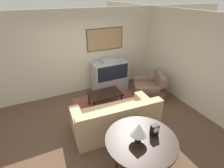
{
  "coord_description": "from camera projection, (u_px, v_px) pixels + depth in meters",
  "views": [
    {
      "loc": [
        -1.45,
        -3.25,
        3.1
      ],
      "look_at": [
        0.46,
        0.79,
        0.75
      ],
      "focal_mm": 28.0,
      "sensor_mm": 36.0,
      "label": 1
    }
  ],
  "objects": [
    {
      "name": "remote",
      "position": [
        100.0,
        96.0,
        5.03
      ],
      "size": [
        0.13,
        0.16,
        0.02
      ],
      "color": "black",
      "rests_on": "coffee_table"
    },
    {
      "name": "couch",
      "position": [
        116.0,
        119.0,
        4.32
      ],
      "size": [
        2.12,
        1.11,
        0.88
      ],
      "rotation": [
        0.0,
        0.0,
        3.08
      ],
      "color": "tan",
      "rests_on": "ground_plane"
    },
    {
      "name": "wall_back",
      "position": [
        82.0,
        53.0,
        5.66
      ],
      "size": [
        12.0,
        0.1,
        2.7
      ],
      "color": "beige",
      "rests_on": "ground_plane"
    },
    {
      "name": "tv",
      "position": [
        110.0,
        76.0,
        6.02
      ],
      "size": [
        1.2,
        0.52,
        1.14
      ],
      "color": "#9E9EA3",
      "rests_on": "ground_plane"
    },
    {
      "name": "console_table",
      "position": [
        141.0,
        142.0,
        3.09
      ],
      "size": [
        1.28,
        1.28,
        0.81
      ],
      "color": "black",
      "rests_on": "ground_plane"
    },
    {
      "name": "area_rug",
      "position": [
        108.0,
        104.0,
        5.47
      ],
      "size": [
        1.98,
        1.48,
        0.01
      ],
      "color": "brown",
      "rests_on": "ground_plane"
    },
    {
      "name": "ground_plane",
      "position": [
        109.0,
        125.0,
        4.59
      ],
      "size": [
        12.0,
        12.0,
        0.0
      ],
      "primitive_type": "plane",
      "color": "brown"
    },
    {
      "name": "coffee_table",
      "position": [
        105.0,
        95.0,
        5.23
      ],
      "size": [
        0.96,
        0.6,
        0.43
      ],
      "color": "black",
      "rests_on": "ground_plane"
    },
    {
      "name": "wall_right",
      "position": [
        193.0,
        62.0,
        4.95
      ],
      "size": [
        0.06,
        12.0,
        2.7
      ],
      "color": "beige",
      "rests_on": "ground_plane"
    },
    {
      "name": "mantel_clock",
      "position": [
        155.0,
        130.0,
        3.11
      ],
      "size": [
        0.14,
        0.1,
        0.22
      ],
      "color": "black",
      "rests_on": "console_table"
    },
    {
      "name": "table_lamp",
      "position": [
        139.0,
        129.0,
        2.91
      ],
      "size": [
        0.3,
        0.3,
        0.37
      ],
      "color": "black",
      "rests_on": "console_table"
    },
    {
      "name": "armchair",
      "position": [
        150.0,
        89.0,
        5.71
      ],
      "size": [
        1.15,
        1.16,
        0.84
      ],
      "rotation": [
        0.0,
        0.0,
        -2.0
      ],
      "color": "brown",
      "rests_on": "ground_plane"
    }
  ]
}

